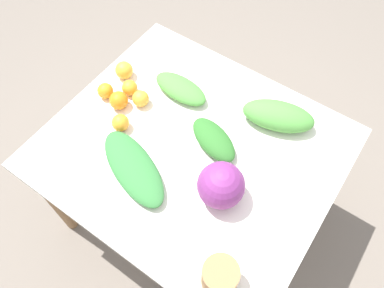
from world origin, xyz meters
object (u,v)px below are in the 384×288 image
orange_2 (130,88)px  greens_bunch_dandelion (278,116)px  greens_bunch_chard (181,89)px  orange_5 (141,98)px  orange_0 (119,100)px  orange_3 (124,70)px  paper_bag (220,276)px  orange_1 (120,123)px  cabbage_purple (221,185)px  orange_4 (105,91)px  greens_bunch_kale (133,168)px  greens_bunch_scallion (214,140)px

orange_2 → greens_bunch_dandelion: bearing=20.4°
greens_bunch_chard → orange_5: size_ratio=3.64×
orange_0 → orange_3: same height
paper_bag → greens_bunch_chard: (-0.57, 0.58, -0.03)m
orange_0 → orange_1: 0.12m
paper_bag → orange_5: bearing=147.6°
cabbage_purple → orange_3: (-0.68, 0.25, -0.05)m
greens_bunch_chard → orange_3: (-0.27, -0.06, 0.01)m
greens_bunch_dandelion → greens_bunch_chard: 0.44m
orange_0 → orange_5: 0.09m
paper_bag → cabbage_purple: bearing=122.2°
orange_0 → orange_2: (-0.01, 0.08, -0.01)m
orange_1 → orange_0: bearing=134.0°
cabbage_purple → orange_4: size_ratio=2.51×
greens_bunch_kale → greens_bunch_dandelion: 0.63m
greens_bunch_chard → orange_1: bearing=-107.9°
greens_bunch_scallion → orange_2: size_ratio=3.47×
greens_bunch_chard → orange_4: size_ratio=3.79×
cabbage_purple → orange_1: cabbage_purple is taller
orange_2 → orange_4: size_ratio=1.00×
greens_bunch_kale → greens_bunch_chard: size_ratio=1.47×
greens_bunch_kale → greens_bunch_scallion: greens_bunch_scallion is taller
greens_bunch_chard → orange_2: 0.22m
greens_bunch_kale → orange_5: 0.33m
cabbage_purple → greens_bunch_kale: size_ratio=0.45×
greens_bunch_chard → greens_bunch_scallion: bearing=-27.9°
greens_bunch_chard → orange_3: orange_3 is taller
orange_5 → paper_bag: bearing=-32.4°
greens_bunch_kale → orange_4: bearing=147.0°
paper_bag → orange_1: 0.73m
greens_bunch_chard → orange_3: bearing=-166.4°
paper_bag → greens_bunch_scallion: size_ratio=0.51×
greens_bunch_kale → orange_2: orange_2 is taller
greens_bunch_kale → orange_2: 0.40m
paper_bag → greens_bunch_scallion: 0.54m
orange_3 → orange_4: orange_3 is taller
orange_3 → orange_0: bearing=-57.4°
orange_5 → greens_bunch_kale: bearing=-55.9°
orange_2 → orange_4: (-0.08, -0.07, 0.00)m
cabbage_purple → orange_0: size_ratio=2.18×
orange_3 → orange_1: bearing=-52.8°
orange_4 → orange_0: bearing=-6.3°
orange_2 → orange_3: bearing=143.5°
greens_bunch_dandelion → orange_0: 0.68m
greens_bunch_chard → orange_0: size_ratio=3.29×
greens_bunch_dandelion → orange_3: (-0.69, -0.17, -0.01)m
orange_0 → orange_4: 0.09m
cabbage_purple → orange_4: 0.68m
orange_2 → orange_5: 0.08m
paper_bag → orange_5: paper_bag is taller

